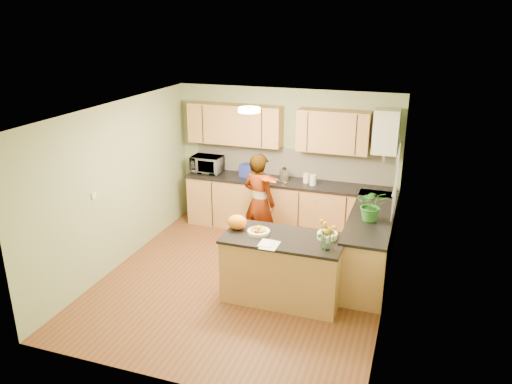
% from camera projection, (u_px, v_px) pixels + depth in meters
% --- Properties ---
extents(floor, '(4.50, 4.50, 0.00)m').
position_uv_depth(floor, '(243.00, 281.00, 7.31)').
color(floor, brown).
rests_on(floor, ground).
extents(ceiling, '(4.00, 4.50, 0.02)m').
position_uv_depth(ceiling, '(241.00, 111.00, 6.47)').
color(ceiling, white).
rests_on(ceiling, wall_back).
extents(wall_back, '(4.00, 0.02, 2.50)m').
position_uv_depth(wall_back, '(286.00, 159.00, 8.90)').
color(wall_back, '#93A576').
rests_on(wall_back, floor).
extents(wall_front, '(4.00, 0.02, 2.50)m').
position_uv_depth(wall_front, '(163.00, 277.00, 4.88)').
color(wall_front, '#93A576').
rests_on(wall_front, floor).
extents(wall_left, '(0.02, 4.50, 2.50)m').
position_uv_depth(wall_left, '(118.00, 186.00, 7.50)').
color(wall_left, '#93A576').
rests_on(wall_left, floor).
extents(wall_right, '(0.02, 4.50, 2.50)m').
position_uv_depth(wall_right, '(391.00, 219.00, 6.28)').
color(wall_right, '#93A576').
rests_on(wall_right, floor).
extents(back_counter, '(3.64, 0.62, 0.94)m').
position_uv_depth(back_counter, '(286.00, 206.00, 8.86)').
color(back_counter, '#A37E41').
rests_on(back_counter, floor).
extents(right_counter, '(0.62, 2.24, 0.94)m').
position_uv_depth(right_counter, '(370.00, 244.00, 7.39)').
color(right_counter, '#A37E41').
rests_on(right_counter, floor).
extents(splashback, '(3.60, 0.02, 0.52)m').
position_uv_depth(splashback, '(291.00, 162.00, 8.87)').
color(splashback, silver).
rests_on(splashback, back_counter).
extents(upper_cabinets, '(3.20, 0.34, 0.70)m').
position_uv_depth(upper_cabinets, '(274.00, 127.00, 8.60)').
color(upper_cabinets, '#A37E41').
rests_on(upper_cabinets, wall_back).
extents(boiler, '(0.40, 0.30, 0.86)m').
position_uv_depth(boiler, '(386.00, 132.00, 8.02)').
color(boiler, silver).
rests_on(boiler, wall_back).
extents(window_right, '(0.01, 1.30, 1.05)m').
position_uv_depth(window_right, '(396.00, 182.00, 6.72)').
color(window_right, silver).
rests_on(window_right, wall_right).
extents(light_switch, '(0.02, 0.09, 0.09)m').
position_uv_depth(light_switch, '(94.00, 196.00, 6.94)').
color(light_switch, silver).
rests_on(light_switch, wall_left).
extents(ceiling_lamp, '(0.30, 0.30, 0.07)m').
position_uv_depth(ceiling_lamp, '(249.00, 110.00, 6.75)').
color(ceiling_lamp, '#FFEABF').
rests_on(ceiling_lamp, ceiling).
extents(peninsula_island, '(1.59, 0.81, 0.91)m').
position_uv_depth(peninsula_island, '(283.00, 268.00, 6.73)').
color(peninsula_island, '#A37E41').
rests_on(peninsula_island, floor).
extents(fruit_dish, '(0.30, 0.30, 0.11)m').
position_uv_depth(fruit_dish, '(259.00, 230.00, 6.67)').
color(fruit_dish, '#F6EAC5').
rests_on(fruit_dish, peninsula_island).
extents(orange_bowl, '(0.27, 0.27, 0.15)m').
position_uv_depth(orange_bowl, '(327.00, 234.00, 6.52)').
color(orange_bowl, '#F6EAC5').
rests_on(orange_bowl, peninsula_island).
extents(flower_vase, '(0.25, 0.25, 0.46)m').
position_uv_depth(flower_vase, '(327.00, 227.00, 6.13)').
color(flower_vase, silver).
rests_on(flower_vase, peninsula_island).
extents(orange_bag, '(0.33, 0.31, 0.20)m').
position_uv_depth(orange_bag, '(237.00, 222.00, 6.79)').
color(orange_bag, orange).
rests_on(orange_bag, peninsula_island).
extents(papers, '(0.21, 0.29, 0.01)m').
position_uv_depth(papers, '(270.00, 245.00, 6.34)').
color(papers, white).
rests_on(papers, peninsula_island).
extents(violinist, '(0.70, 0.58, 1.64)m').
position_uv_depth(violinist, '(259.00, 202.00, 8.05)').
color(violinist, '#E9B08F').
rests_on(violinist, floor).
extents(violin, '(0.64, 0.56, 0.16)m').
position_uv_depth(violin, '(267.00, 179.00, 7.63)').
color(violin, '#511A05').
rests_on(violin, violinist).
extents(microwave, '(0.56, 0.38, 0.30)m').
position_uv_depth(microwave, '(207.00, 164.00, 9.14)').
color(microwave, silver).
rests_on(microwave, back_counter).
extents(blue_box, '(0.32, 0.26, 0.23)m').
position_uv_depth(blue_box, '(249.00, 171.00, 8.90)').
color(blue_box, navy).
rests_on(blue_box, back_counter).
extents(kettle, '(0.16, 0.16, 0.30)m').
position_uv_depth(kettle, '(284.00, 175.00, 8.65)').
color(kettle, '#BCBCC1').
rests_on(kettle, back_counter).
extents(jar_cream, '(0.14, 0.14, 0.17)m').
position_uv_depth(jar_cream, '(306.00, 178.00, 8.59)').
color(jar_cream, '#F6EAC5').
rests_on(jar_cream, back_counter).
extents(jar_white, '(0.15, 0.15, 0.18)m').
position_uv_depth(jar_white, '(313.00, 180.00, 8.47)').
color(jar_white, silver).
rests_on(jar_white, back_counter).
extents(potted_plant, '(0.46, 0.41, 0.47)m').
position_uv_depth(potted_plant, '(372.00, 205.00, 6.95)').
color(potted_plant, '#2A7226').
rests_on(potted_plant, right_counter).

